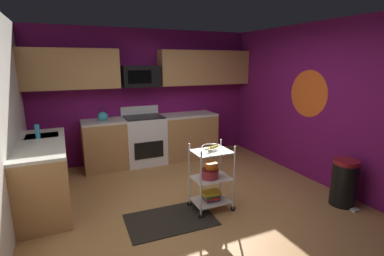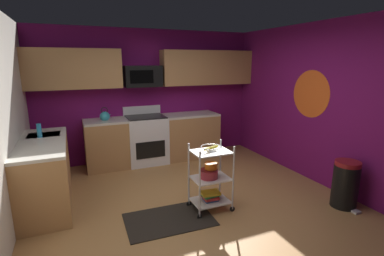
# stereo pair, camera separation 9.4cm
# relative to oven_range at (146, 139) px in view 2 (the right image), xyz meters

# --- Properties ---
(floor) EXTENTS (4.40, 4.80, 0.04)m
(floor) POSITION_rel_oven_range_xyz_m (0.18, -2.10, -0.50)
(floor) COLOR #A87542
(floor) RESTS_ON ground
(wall_back) EXTENTS (4.52, 0.06, 2.60)m
(wall_back) POSITION_rel_oven_range_xyz_m (0.18, 0.33, 0.82)
(wall_back) COLOR #6B1156
(wall_back) RESTS_ON ground
(wall_right) EXTENTS (0.06, 4.80, 2.60)m
(wall_right) POSITION_rel_oven_range_xyz_m (2.41, -2.10, 0.82)
(wall_right) COLOR #6B1156
(wall_right) RESTS_ON ground
(wall_flower_decal) EXTENTS (0.00, 0.79, 0.79)m
(wall_flower_decal) POSITION_rel_oven_range_xyz_m (2.38, -1.78, 0.97)
(wall_flower_decal) COLOR #E5591E
(counter_run) EXTENTS (3.52, 2.28, 0.92)m
(counter_run) POSITION_rel_oven_range_xyz_m (-0.57, -0.45, -0.01)
(counter_run) COLOR #B27F4C
(counter_run) RESTS_ON ground
(oven_range) EXTENTS (0.76, 0.65, 1.10)m
(oven_range) POSITION_rel_oven_range_xyz_m (0.00, 0.00, 0.00)
(oven_range) COLOR white
(oven_range) RESTS_ON ground
(upper_cabinets) EXTENTS (4.40, 0.33, 0.70)m
(upper_cabinets) POSITION_rel_oven_range_xyz_m (0.22, 0.13, 1.37)
(upper_cabinets) COLOR #B27F4C
(microwave) EXTENTS (0.70, 0.39, 0.40)m
(microwave) POSITION_rel_oven_range_xyz_m (-0.00, 0.10, 1.22)
(microwave) COLOR black
(rolling_cart) EXTENTS (0.56, 0.39, 0.91)m
(rolling_cart) POSITION_rel_oven_range_xyz_m (0.33, -2.19, -0.03)
(rolling_cart) COLOR silver
(rolling_cart) RESTS_ON ground
(fruit_bowl) EXTENTS (0.27, 0.27, 0.07)m
(fruit_bowl) POSITION_rel_oven_range_xyz_m (0.33, -2.19, 0.40)
(fruit_bowl) COLOR silver
(fruit_bowl) RESTS_ON rolling_cart
(mixing_bowl_large) EXTENTS (0.25, 0.25, 0.11)m
(mixing_bowl_large) POSITION_rel_oven_range_xyz_m (0.30, -2.19, 0.04)
(mixing_bowl_large) COLOR maroon
(mixing_bowl_large) RESTS_ON rolling_cart
(mixing_bowl_small) EXTENTS (0.18, 0.18, 0.08)m
(mixing_bowl_small) POSITION_rel_oven_range_xyz_m (0.34, -2.17, 0.14)
(mixing_bowl_small) COLOR orange
(mixing_bowl_small) RESTS_ON rolling_cart
(book_stack) EXTENTS (0.27, 0.20, 0.12)m
(book_stack) POSITION_rel_oven_range_xyz_m (0.33, -2.19, -0.28)
(book_stack) COLOR #1E4C8C
(book_stack) RESTS_ON rolling_cart
(kettle) EXTENTS (0.21, 0.18, 0.26)m
(kettle) POSITION_rel_oven_range_xyz_m (-0.76, -0.00, 0.52)
(kettle) COLOR teal
(kettle) RESTS_ON counter_run
(dish_soap_bottle) EXTENTS (0.06, 0.06, 0.20)m
(dish_soap_bottle) POSITION_rel_oven_range_xyz_m (-1.76, -0.91, 0.54)
(dish_soap_bottle) COLOR #2D8CBF
(dish_soap_bottle) RESTS_ON counter_run
(trash_can) EXTENTS (0.34, 0.42, 0.66)m
(trash_can) POSITION_rel_oven_range_xyz_m (2.08, -2.85, -0.15)
(trash_can) COLOR black
(trash_can) RESTS_ON ground
(floor_rug) EXTENTS (1.12, 0.73, 0.01)m
(floor_rug) POSITION_rel_oven_range_xyz_m (-0.28, -2.25, -0.47)
(floor_rug) COLOR black
(floor_rug) RESTS_ON ground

